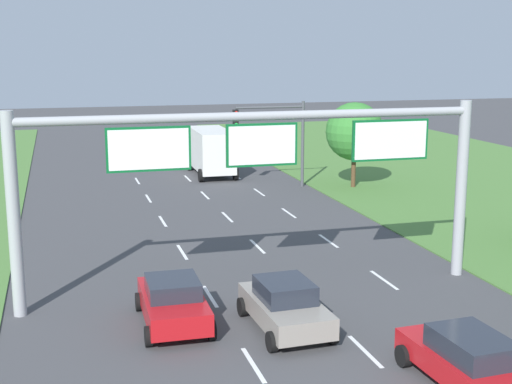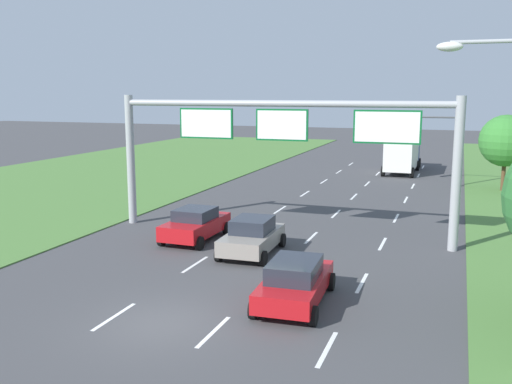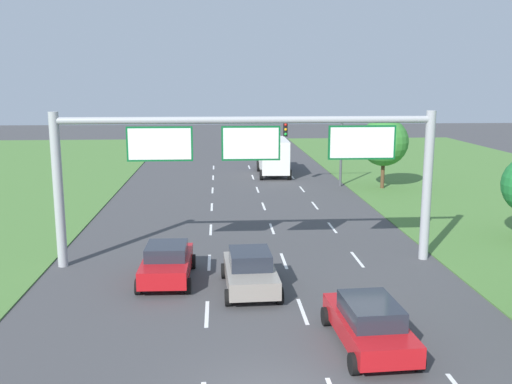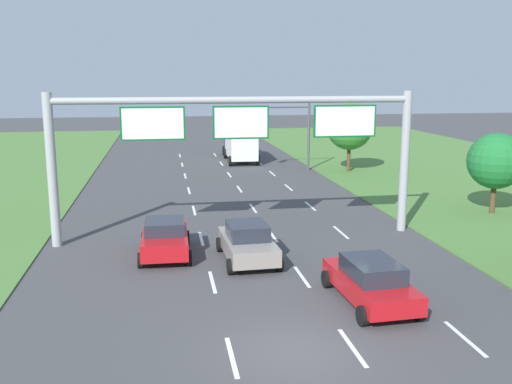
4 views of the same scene
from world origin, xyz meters
TOP-DOWN VIEW (x-y plane):
  - lane_dashes_inner_left at (-1.75, 12.00)m, footprint 0.14×62.40m
  - lane_dashes_inner_right at (1.75, 12.00)m, footprint 0.14×62.40m
  - lane_dashes_slip at (5.25, 12.00)m, footprint 0.14×62.40m
  - car_near_red at (-0.04, 8.32)m, footprint 2.34×4.26m
  - car_lead_silver at (-3.48, 9.67)m, footprint 2.26×4.26m
  - car_mid_lane at (3.43, 3.07)m, footprint 2.37×4.58m
  - box_truck at (3.67, 37.75)m, footprint 2.82×8.36m
  - sign_gantry at (0.18, 11.91)m, footprint 17.24×0.44m
  - traffic_light_mast at (6.59, 31.13)m, footprint 4.76×0.49m
  - roadside_tree_far at (11.57, 29.80)m, footprint 3.74×3.74m

SIDE VIEW (x-z plane):
  - lane_dashes_inner_left at x=-1.75m, z-range 0.00..0.01m
  - lane_dashes_inner_right at x=1.75m, z-range 0.00..0.01m
  - lane_dashes_slip at x=5.25m, z-range 0.00..0.01m
  - car_mid_lane at x=3.43m, z-range 0.01..1.57m
  - car_lead_silver at x=-3.48m, z-range 0.01..1.59m
  - car_near_red at x=-0.04m, z-range -0.01..1.62m
  - box_truck at x=3.67m, z-range 0.13..3.39m
  - roadside_tree_far at x=11.57m, z-range 0.90..6.47m
  - traffic_light_mast at x=6.59m, z-range 1.07..6.67m
  - sign_gantry at x=0.18m, z-range 1.44..8.44m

